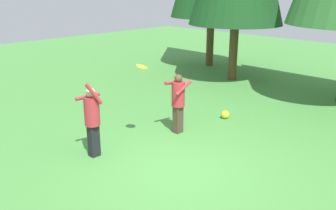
% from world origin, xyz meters
% --- Properties ---
extents(ground_plane, '(40.00, 40.00, 0.00)m').
position_xyz_m(ground_plane, '(0.00, 0.00, 0.00)').
color(ground_plane, '#4C9342').
extents(person_thrower, '(0.57, 0.56, 1.77)m').
position_xyz_m(person_thrower, '(-1.79, -0.82, 0.95)').
color(person_thrower, black).
rests_on(person_thrower, ground_plane).
extents(person_catcher, '(0.53, 0.57, 1.57)m').
position_xyz_m(person_catcher, '(-1.40, 1.53, 0.92)').
color(person_catcher, '#4C382D').
rests_on(person_catcher, ground_plane).
extents(frisbee, '(0.38, 0.38, 0.11)m').
position_xyz_m(frisbee, '(-1.50, 0.41, 1.92)').
color(frisbee, yellow).
extents(ball_yellow, '(0.24, 0.24, 0.24)m').
position_xyz_m(ball_yellow, '(-1.14, 3.26, 0.12)').
color(ball_yellow, yellow).
rests_on(ball_yellow, ground_plane).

